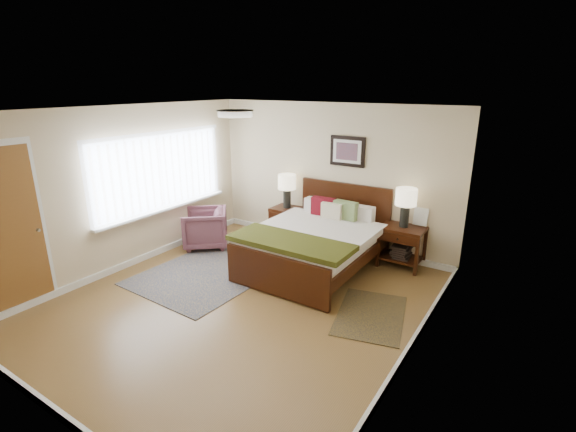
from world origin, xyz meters
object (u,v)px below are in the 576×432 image
Objects in this scene: lamp_right at (406,201)px; armchair at (205,228)px; nightstand_left at (286,214)px; lamp_left at (287,185)px; bed at (315,237)px; rug_persian at (215,270)px; nightstand_right at (402,243)px.

lamp_right reaches higher than armchair.
nightstand_left is 1.02× the size of lamp_right.
lamp_left is 2.17m from lamp_right.
bed is 1.44m from lamp_left.
rug_persian is at bearing -97.27° from nightstand_left.
bed is 3.54× the size of lamp_left.
bed reaches higher than nightstand_left.
armchair reaches higher than rug_persian.
armchair is 0.31× the size of rug_persian.
bed is 1.49m from lamp_right.
bed reaches higher than armchair.
bed is at bearing -143.43° from nightstand_right.
rug_persian is (-0.22, -1.74, -1.04)m from lamp_left.
armchair is at bearing -134.20° from lamp_left.
bed is at bearing -37.34° from nightstand_left.
lamp_left is (-2.17, 0.01, 0.65)m from nightstand_right.
nightstand_right is (2.17, 0.01, -0.11)m from nightstand_left.
nightstand_left is at bearing -90.00° from lamp_left.
bed is 3.23× the size of nightstand_right.
bed is 2.86× the size of armchair.
bed is at bearing -38.06° from lamp_left.
nightstand_right is at bearing -90.00° from lamp_right.
nightstand_left is 1.02× the size of lamp_left.
armchair is 1.11m from rug_persian.
lamp_left is 0.25× the size of rug_persian.
lamp_left is 1.00× the size of lamp_right.
nightstand_right is at bearing 36.57° from bed.
lamp_left is at bearing 179.66° from nightstand_right.
rug_persian is (-2.39, -1.74, -1.08)m from lamp_right.
rug_persian is (0.82, -0.67, -0.34)m from armchair.
lamp_right is 0.81× the size of armchair.
bed is 0.90× the size of rug_persian.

